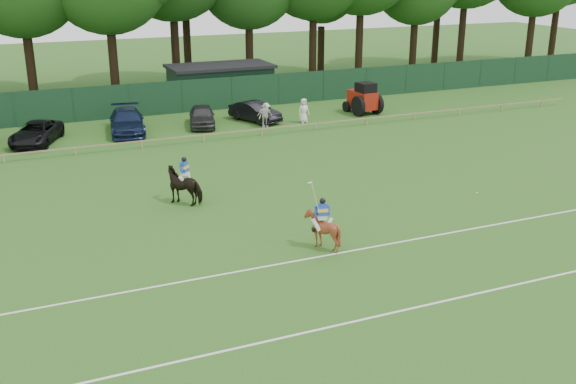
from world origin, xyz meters
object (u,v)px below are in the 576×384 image
suv_black (36,133)px  polo_ball (477,193)px  estate_black (255,112)px  hatch_grey (202,116)px  horse_dark (185,185)px  spectator_mid (265,115)px  spectator_left (266,115)px  horse_chestnut (322,230)px  sedan_navy (127,121)px  tractor (364,99)px  utility_shed (220,83)px  spectator_right (304,111)px

suv_black → polo_ball: size_ratio=55.13×
estate_black → hatch_grey: bearing=156.2°
horse_dark → spectator_mid: (9.08, 12.79, -0.01)m
polo_ball → suv_black: bearing=135.8°
polo_ball → spectator_left: bearing=104.1°
horse_chestnut → polo_ball: bearing=-149.6°
polo_ball → spectator_mid: bearing=105.2°
horse_dark → sedan_navy: 15.03m
estate_black → tractor: bearing=-27.7°
estate_black → utility_shed: utility_shed is taller
sedan_navy → hatch_grey: (5.21, -0.08, -0.06)m
sedan_navy → estate_black: 9.16m
utility_shed → tractor: utility_shed is taller
horse_dark → spectator_left: size_ratio=1.26×
spectator_left → spectator_right: 2.89m
sedan_navy → spectator_mid: (9.10, -2.24, 0.07)m
spectator_mid → tractor: size_ratio=0.58×
horse_chestnut → horse_dark: bearing=-49.5°
hatch_grey → tractor: bearing=10.9°
spectator_left → utility_shed: bearing=97.5°
horse_dark → utility_shed: size_ratio=0.25×
horse_chestnut → hatch_grey: horse_chestnut is taller
spectator_right → suv_black: bearing=167.0°
sedan_navy → polo_ball: bearing=-46.7°
suv_black → utility_shed: bearing=51.6°
tractor → spectator_right: bearing=-175.1°
hatch_grey → spectator_right: (7.04, -1.82, 0.15)m
tractor → polo_ball: bearing=-107.2°
horse_dark → hatch_grey: horse_dark is taller
horse_chestnut → spectator_right: spectator_right is taller
horse_dark → horse_chestnut: horse_dark is taller
tractor → estate_black: bearing=169.5°
suv_black → sedan_navy: bearing=27.4°
spectator_left → polo_ball: (4.44, -17.72, -0.78)m
estate_black → polo_ball: estate_black is taller
horse_chestnut → hatch_grey: size_ratio=0.37×
sedan_navy → utility_shed: 11.96m
estate_black → utility_shed: bearing=67.9°
spectator_right → tractor: tractor is taller
spectator_right → polo_ball: (1.55, -17.66, -0.84)m
spectator_mid → estate_black: bearing=97.3°
estate_black → spectator_left: size_ratio=2.58×
spectator_mid → utility_shed: 10.01m
horse_chestnut → spectator_mid: size_ratio=0.91×
hatch_grey → tractor: size_ratio=1.43×
suv_black → spectator_left: 15.26m
suv_black → polo_ball: (19.64, -19.09, -0.64)m
suv_black → spectator_right: spectator_right is taller
horse_dark → horse_chestnut: 8.32m
horse_chestnut → spectator_left: (5.64, 20.64, 0.04)m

